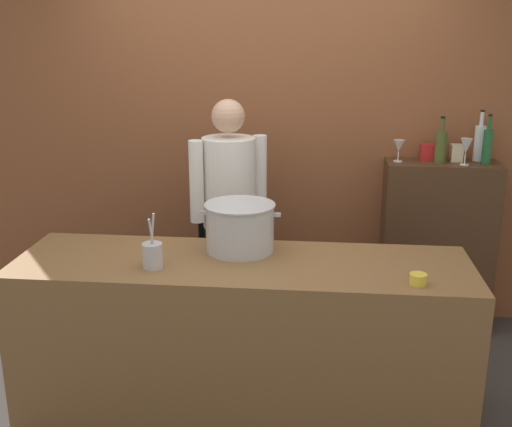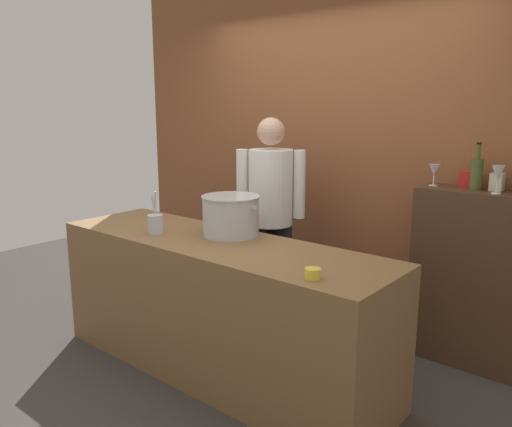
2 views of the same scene
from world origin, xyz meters
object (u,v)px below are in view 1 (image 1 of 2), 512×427
object	(u,v)px
stockpot_large	(240,227)
butter_jar	(418,279)
chef	(229,207)
wine_glass_tall	(466,147)
utensil_crock	(152,255)
spice_tin_red	(427,152)
spice_tin_cream	(456,153)
wine_bottle_olive	(441,146)
wine_bottle_green	(487,146)
wine_glass_wide	(399,146)
wine_bottle_clear	(479,142)

from	to	relation	value
stockpot_large	butter_jar	distance (m)	0.99
chef	stockpot_large	size ratio (longest dim) A/B	3.73
stockpot_large	wine_glass_tall	world-z (taller)	wine_glass_tall
utensil_crock	spice_tin_red	xyz separation A→B (m)	(1.57, 1.40, 0.29)
spice_tin_red	spice_tin_cream	world-z (taller)	spice_tin_cream
wine_bottle_olive	utensil_crock	bearing A→B (deg)	-141.21
stockpot_large	wine_bottle_green	size ratio (longest dim) A/B	1.34
wine_glass_wide	wine_bottle_olive	bearing A→B (deg)	0.37
chef	wine_glass_tall	world-z (taller)	chef
utensil_crock	wine_bottle_green	world-z (taller)	wine_bottle_green
wine_bottle_clear	spice_tin_red	world-z (taller)	wine_bottle_clear
chef	utensil_crock	xyz separation A→B (m)	(-0.26, -0.92, 0.00)
utensil_crock	stockpot_large	bearing A→B (deg)	36.09
butter_jar	wine_glass_wide	distance (m)	1.46
wine_glass_wide	spice_tin_cream	size ratio (longest dim) A/B	1.27
utensil_crock	butter_jar	xyz separation A→B (m)	(1.32, -0.09, -0.04)
wine_bottle_olive	spice_tin_cream	xyz separation A→B (m)	(0.12, 0.05, -0.05)
stockpot_large	spice_tin_red	distance (m)	1.61
wine_bottle_olive	spice_tin_cream	size ratio (longest dim) A/B	2.67
wine_glass_tall	wine_glass_wide	bearing A→B (deg)	170.53
stockpot_large	spice_tin_cream	distance (m)	1.74
butter_jar	utensil_crock	bearing A→B (deg)	176.27
chef	wine_bottle_olive	bearing A→B (deg)	164.73
wine_bottle_green	wine_bottle_clear	size ratio (longest dim) A/B	0.96
stockpot_large	wine_bottle_green	world-z (taller)	wine_bottle_green
chef	stockpot_large	bearing A→B (deg)	72.15
spice_tin_red	spice_tin_cream	xyz separation A→B (m)	(0.19, -0.02, 0.00)
chef	utensil_crock	bearing A→B (deg)	42.56
utensil_crock	wine_bottle_green	distance (m)	2.36
wine_bottle_clear	wine_bottle_olive	bearing A→B (deg)	-161.95
wine_glass_tall	butter_jar	bearing A→B (deg)	-109.62
wine_bottle_olive	wine_glass_tall	size ratio (longest dim) A/B	1.74
stockpot_large	wine_bottle_olive	xyz separation A→B (m)	(1.23, 1.02, 0.28)
wine_bottle_green	utensil_crock	bearing A→B (deg)	-146.27
chef	wine_glass_wide	distance (m)	1.23
stockpot_large	wine_bottle_clear	world-z (taller)	wine_bottle_clear
utensil_crock	wine_bottle_green	bearing A→B (deg)	33.73
wine_glass_tall	spice_tin_cream	world-z (taller)	wine_glass_tall
utensil_crock	wine_bottle_olive	xyz separation A→B (m)	(1.65, 1.32, 0.35)
wine_bottle_olive	spice_tin_red	size ratio (longest dim) A/B	2.81
wine_bottle_clear	wine_glass_tall	world-z (taller)	wine_bottle_clear
wine_bottle_green	wine_glass_tall	xyz separation A→B (m)	(-0.15, -0.05, 0.00)
stockpot_large	spice_tin_cream	xyz separation A→B (m)	(1.35, 1.07, 0.23)
butter_jar	wine_bottle_olive	bearing A→B (deg)	76.94
stockpot_large	wine_bottle_clear	size ratio (longest dim) A/B	1.29
wine_bottle_green	chef	bearing A→B (deg)	-167.32
chef	wine_bottle_olive	distance (m)	1.49
stockpot_large	butter_jar	world-z (taller)	stockpot_large
stockpot_large	butter_jar	bearing A→B (deg)	-23.08
wine_bottle_green	spice_tin_cream	size ratio (longest dim) A/B	2.86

